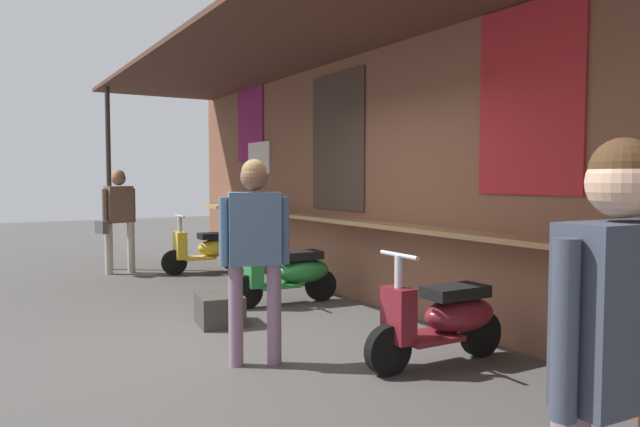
# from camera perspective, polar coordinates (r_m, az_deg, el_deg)

# --- Properties ---
(ground_plane) EXTENTS (36.04, 36.04, 0.00)m
(ground_plane) POSITION_cam_1_polar(r_m,az_deg,el_deg) (5.77, -5.98, -12.26)
(ground_plane) COLOR #474442
(market_stall_facade) EXTENTS (12.87, 2.51, 3.24)m
(market_stall_facade) POSITION_cam_1_polar(r_m,az_deg,el_deg) (6.55, 8.79, 5.67)
(market_stall_facade) COLOR brown
(market_stall_facade) RESTS_ON ground_plane
(scooter_yellow) EXTENTS (0.46, 1.40, 0.97)m
(scooter_yellow) POSITION_cam_1_polar(r_m,az_deg,el_deg) (9.99, -10.63, -3.35)
(scooter_yellow) COLOR gold
(scooter_yellow) RESTS_ON ground_plane
(scooter_green) EXTENTS (0.49, 1.40, 0.97)m
(scooter_green) POSITION_cam_1_polar(r_m,az_deg,el_deg) (7.37, -2.85, -5.71)
(scooter_green) COLOR #237533
(scooter_green) RESTS_ON ground_plane
(scooter_maroon) EXTENTS (0.46, 1.40, 0.97)m
(scooter_maroon) POSITION_cam_1_polar(r_m,az_deg,el_deg) (5.15, 11.87, -9.80)
(scooter_maroon) COLOR maroon
(scooter_maroon) RESTS_ON ground_plane
(shopper_with_handbag) EXTENTS (0.26, 0.66, 1.69)m
(shopper_with_handbag) POSITION_cam_1_polar(r_m,az_deg,el_deg) (2.18, 26.92, -10.99)
(shopper_with_handbag) COLOR gray
(shopper_with_handbag) RESTS_ON ground_plane
(shopper_browsing) EXTENTS (0.32, 0.56, 1.72)m
(shopper_browsing) POSITION_cam_1_polar(r_m,az_deg,el_deg) (4.93, -6.31, -2.37)
(shopper_browsing) COLOR gray
(shopper_browsing) RESTS_ON ground_plane
(shopper_passing) EXTENTS (0.41, 0.66, 1.69)m
(shopper_passing) POSITION_cam_1_polar(r_m,az_deg,el_deg) (10.14, -18.81, 0.29)
(shopper_passing) COLOR #ADA393
(shopper_passing) RESTS_ON ground_plane
(merchandise_crate) EXTENTS (0.61, 0.52, 0.32)m
(merchandise_crate) POSITION_cam_1_polar(r_m,az_deg,el_deg) (6.48, -9.64, -9.08)
(merchandise_crate) COLOR #3D3833
(merchandise_crate) RESTS_ON ground_plane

